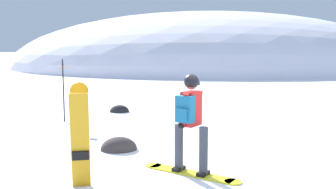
% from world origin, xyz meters
% --- Properties ---
extents(ground_plane, '(300.00, 300.00, 0.00)m').
position_xyz_m(ground_plane, '(0.00, 0.00, 0.00)').
color(ground_plane, white).
extents(ridge_peak_main, '(43.03, 38.73, 11.92)m').
position_xyz_m(ridge_peak_main, '(10.88, 36.71, 0.00)').
color(ridge_peak_main, white).
rests_on(ridge_peak_main, ground).
extents(snowboarder_main, '(1.41, 1.36, 1.71)m').
position_xyz_m(snowboarder_main, '(-0.29, -0.18, 0.92)').
color(snowboarder_main, yellow).
rests_on(snowboarder_main, ground).
extents(spare_snowboard, '(0.28, 0.33, 1.64)m').
position_xyz_m(spare_snowboard, '(-2.08, -0.52, 0.83)').
color(spare_snowboard, orange).
rests_on(spare_snowboard, ground).
extents(piste_marker_near, '(0.20, 0.20, 1.84)m').
position_xyz_m(piste_marker_near, '(-2.76, 5.05, 1.06)').
color(piste_marker_near, black).
rests_on(piste_marker_near, ground).
extents(rock_dark, '(0.64, 0.55, 0.45)m').
position_xyz_m(rock_dark, '(-1.09, 6.45, 0.00)').
color(rock_dark, '#282628').
rests_on(rock_dark, ground).
extents(rock_mid, '(0.77, 0.66, 0.54)m').
position_xyz_m(rock_mid, '(-1.38, 1.66, 0.00)').
color(rock_mid, '#383333').
rests_on(rock_mid, ground).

